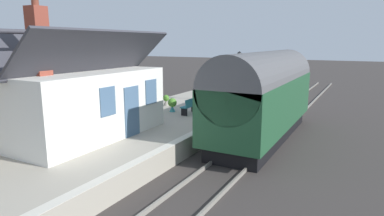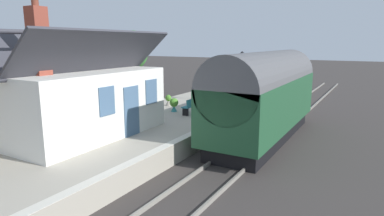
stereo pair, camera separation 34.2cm
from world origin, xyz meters
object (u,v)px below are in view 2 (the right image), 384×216
at_px(planter_bench_right, 174,104).
at_px(planter_edge_far, 168,100).
at_px(bench_by_lamp, 192,106).
at_px(planter_bench_left, 229,88).
at_px(train, 265,95).
at_px(lamp_post_platform, 242,66).
at_px(station_building, 85,100).
at_px(planter_corner_building, 268,89).
at_px(bench_platform_end, 216,98).
at_px(bench_near_building, 248,89).
at_px(planter_by_door, 244,95).
at_px(tree_far_right, 134,50).
at_px(station_sign_board, 253,82).

relative_size(planter_bench_right, planter_edge_far, 1.16).
height_order(bench_by_lamp, planter_bench_left, bench_by_lamp).
height_order(train, lamp_post_platform, train).
xyz_separation_m(station_building, planter_bench_left, (13.87, -0.54, -1.14)).
distance_m(planter_edge_far, planter_corner_building, 8.44).
bearing_deg(bench_platform_end, planter_bench_left, 14.23).
relative_size(bench_near_building, planter_corner_building, 1.63).
xyz_separation_m(planter_corner_building, lamp_post_platform, (-4.01, 0.62, 1.89)).
bearing_deg(planter_bench_left, lamp_post_platform, -145.01).
bearing_deg(planter_by_door, planter_bench_right, 161.02).
xyz_separation_m(bench_near_building, planter_bench_right, (-7.59, 1.60, -0.04)).
height_order(station_building, lamp_post_platform, station_building).
bearing_deg(planter_by_door, train, -150.55).
bearing_deg(train, planter_edge_far, 78.52).
bearing_deg(bench_near_building, planter_bench_left, 77.62).
bearing_deg(planter_bench_left, bench_platform_end, -165.77).
height_order(planter_bench_left, tree_far_right, tree_far_right).
relative_size(station_building, planter_bench_right, 9.12).
distance_m(bench_by_lamp, lamp_post_platform, 5.23).
xyz_separation_m(planter_by_door, planter_corner_building, (2.90, -0.84, 0.17)).
bearing_deg(tree_far_right, lamp_post_platform, -115.06).
bearing_deg(planter_by_door, station_sign_board, -67.87).
relative_size(planter_edge_far, planter_corner_building, 0.78).
xyz_separation_m(bench_near_building, planter_by_door, (-1.78, -0.39, -0.18)).
height_order(bench_near_building, planter_bench_right, bench_near_building).
relative_size(bench_platform_end, bench_near_building, 1.01).
xyz_separation_m(planter_edge_far, lamp_post_platform, (3.34, -3.51, 2.03)).
bearing_deg(station_building, planter_corner_building, -13.22).
height_order(planter_bench_left, planter_edge_far, planter_bench_left).
relative_size(planter_edge_far, lamp_post_platform, 0.20).
xyz_separation_m(bench_platform_end, planter_bench_right, (-2.94, 1.21, -0.04)).
relative_size(station_building, bench_platform_end, 5.00).
relative_size(planter_bench_right, tree_far_right, 0.13).
height_order(bench_by_lamp, planter_by_door, bench_by_lamp).
distance_m(planter_bench_right, station_sign_board, 6.57).
relative_size(planter_bench_left, station_sign_board, 0.50).
bearing_deg(train, planter_by_door, 29.45).
bearing_deg(tree_far_right, planter_corner_building, -100.38).
height_order(planter_by_door, planter_corner_building, planter_corner_building).
bearing_deg(bench_by_lamp, lamp_post_platform, -11.86).
xyz_separation_m(bench_by_lamp, planter_bench_right, (0.07, 1.21, -0.04)).
height_order(train, planter_bench_left, train).
bearing_deg(tree_far_right, train, -123.14).
distance_m(bench_near_building, tree_far_right, 14.66).
relative_size(planter_bench_right, lamp_post_platform, 0.23).
distance_m(planter_bench_left, planter_corner_building, 3.00).
bearing_deg(train, planter_bench_left, 33.89).
distance_m(lamp_post_platform, station_sign_board, 1.79).
bearing_deg(bench_platform_end, train, -125.68).
height_order(bench_by_lamp, bench_near_building, same).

